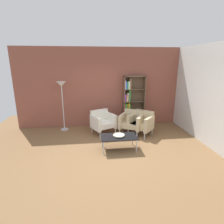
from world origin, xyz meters
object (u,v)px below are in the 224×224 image
Objects in this scene: decorative_bowl at (119,135)px; armchair_corner_red at (102,121)px; coffee_table_low at (119,137)px; floor_lamp_torchiere at (62,90)px; armchair_near_window at (142,122)px; armchair_spare_guest at (132,121)px; bookshelf_tall at (131,102)px.

decorative_bowl is 1.35m from armchair_corner_red.
coffee_table_low is 1.09× the size of armchair_corner_red.
decorative_bowl is 2.66m from floor_lamp_torchiere.
floor_lamp_torchiere is (-2.66, 0.72, 1.03)m from armchair_near_window.
armchair_spare_guest is 0.34m from armchair_near_window.
armchair_near_window is at bearing 47.97° from decorative_bowl.
coffee_table_low is at bearing -100.88° from armchair_corner_red.
armchair_spare_guest is at bearing 61.67° from coffee_table_low.
armchair_corner_red is at bearing 105.38° from coffee_table_low.
armchair_corner_red is (-1.14, -0.64, -0.51)m from bookshelf_tall.
bookshelf_tall is at bearing 68.07° from coffee_table_low.
armchair_spare_guest and armchair_corner_red have the same top height.
armchair_near_window is 0.55× the size of floor_lamp_torchiere.
armchair_spare_guest is (0.63, 1.17, -0.02)m from decorative_bowl.
coffee_table_low is 1.41m from armchair_near_window.
armchair_corner_red is (-0.36, 1.31, 0.05)m from coffee_table_low.
floor_lamp_torchiere is (-2.34, 0.60, 1.03)m from armchair_spare_guest.
bookshelf_tall is 2.03× the size of armchair_spare_guest.
coffee_table_low is 0.57× the size of floor_lamp_torchiere.
floor_lamp_torchiere reaches higher than armchair_corner_red.
bookshelf_tall is 1.41m from armchair_corner_red.
floor_lamp_torchiere is at bearing 134.83° from armchair_corner_red.
bookshelf_tall reaches higher than coffee_table_low.
decorative_bowl reaches higher than coffee_table_low.
decorative_bowl is 0.35× the size of armchair_corner_red.
armchair_spare_guest is 1.00m from armchair_corner_red.
coffee_table_low is 1.07× the size of armchair_spare_guest.
decorative_bowl is at bearing -89.07° from armchair_near_window.
bookshelf_tall is 5.94× the size of decorative_bowl.
decorative_bowl is at bearing -45.96° from floor_lamp_torchiere.
bookshelf_tall reaches higher than armchair_corner_red.
decorative_bowl is at bearing -111.93° from bookshelf_tall.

